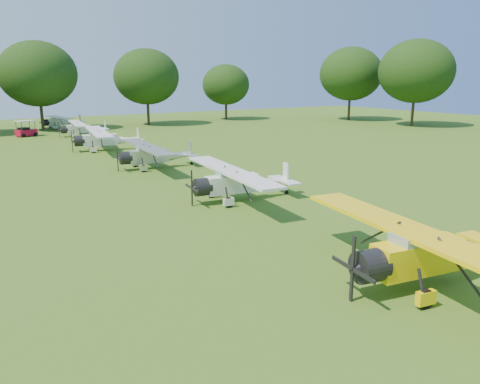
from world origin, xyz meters
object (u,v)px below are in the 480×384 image
object	(u,v)px
aircraft_6	(82,128)
aircraft_7	(61,121)
aircraft_2	(430,249)
aircraft_4	(154,154)
golf_cart	(26,131)
aircraft_5	(105,138)
aircraft_3	(240,180)

from	to	relation	value
aircraft_6	aircraft_7	bearing A→B (deg)	97.64
aircraft_2	aircraft_6	size ratio (longest dim) A/B	1.22
aircraft_6	aircraft_2	bearing A→B (deg)	-84.00
aircraft_4	golf_cart	distance (m)	30.81
golf_cart	aircraft_7	bearing A→B (deg)	29.44
aircraft_6	golf_cart	distance (m)	7.46
aircraft_4	aircraft_6	bearing A→B (deg)	93.86
aircraft_2	aircraft_5	world-z (taller)	aircraft_2
aircraft_2	aircraft_5	size ratio (longest dim) A/B	1.03
aircraft_6	aircraft_7	xyz separation A→B (m)	(-0.16, 12.25, 0.02)
aircraft_4	aircraft_5	xyz separation A→B (m)	(-0.53, 12.43, 0.09)
aircraft_3	aircraft_5	xyz separation A→B (m)	(-0.96, 25.53, 0.06)
aircraft_2	aircraft_3	size ratio (longest dim) A/B	1.08
aircraft_5	aircraft_3	bearing A→B (deg)	-78.95
aircraft_4	aircraft_7	xyz separation A→B (m)	(0.40, 38.70, -0.09)
aircraft_3	golf_cart	distance (m)	43.81
aircraft_7	aircraft_6	bearing A→B (deg)	-97.45
aircraft_7	aircraft_5	bearing A→B (deg)	-100.23
aircraft_3	golf_cart	world-z (taller)	aircraft_3
aircraft_3	aircraft_5	world-z (taller)	aircraft_5
aircraft_2	aircraft_7	xyz separation A→B (m)	(0.67, 66.21, -0.23)
aircraft_6	aircraft_7	size ratio (longest dim) A/B	0.98
aircraft_2	aircraft_6	xyz separation A→B (m)	(0.83, 53.96, -0.25)
aircraft_2	aircraft_7	distance (m)	66.22
aircraft_4	golf_cart	world-z (taller)	aircraft_4
aircraft_2	golf_cart	xyz separation A→B (m)	(-5.58, 57.76, -0.70)
golf_cart	aircraft_6	bearing A→B (deg)	-54.70
aircraft_4	aircraft_5	size ratio (longest dim) A/B	0.93
aircraft_2	aircraft_4	bearing A→B (deg)	98.66
aircraft_3	golf_cart	size ratio (longest dim) A/B	3.99
aircraft_2	aircraft_5	xyz separation A→B (m)	(-0.26, 39.94, -0.05)
aircraft_2	golf_cart	world-z (taller)	aircraft_2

